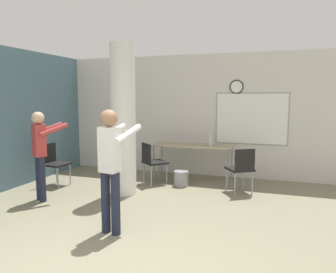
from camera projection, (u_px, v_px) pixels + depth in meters
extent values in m
cube|color=slate|center=(1.00, 119.00, 6.30)|extent=(0.12, 7.00, 2.80)
cube|color=silver|center=(207.00, 116.00, 7.60)|extent=(8.00, 0.12, 2.80)
cylinder|color=black|center=(237.00, 87.00, 7.24)|extent=(0.30, 0.03, 0.30)
cylinder|color=white|center=(237.00, 87.00, 7.23)|extent=(0.25, 0.01, 0.25)
cube|color=#99999E|center=(251.00, 119.00, 7.23)|extent=(1.58, 0.01, 1.16)
cube|color=white|center=(251.00, 119.00, 7.22)|extent=(1.52, 0.02, 1.10)
cylinder|color=white|center=(123.00, 120.00, 6.08)|extent=(0.46, 0.46, 2.80)
cube|color=tan|center=(193.00, 145.00, 7.24)|extent=(1.78, 0.65, 0.03)
cylinder|color=gray|center=(154.00, 163.00, 7.30)|extent=(0.04, 0.04, 0.75)
cylinder|color=gray|center=(228.00, 168.00, 6.77)|extent=(0.04, 0.04, 0.75)
cylinder|color=gray|center=(162.00, 158.00, 7.79)|extent=(0.04, 0.04, 0.75)
cylinder|color=gray|center=(232.00, 163.00, 7.27)|extent=(0.04, 0.04, 0.75)
cylinder|color=silver|center=(210.00, 141.00, 7.08)|extent=(0.07, 0.07, 0.18)
cylinder|color=silver|center=(211.00, 135.00, 7.06)|extent=(0.03, 0.03, 0.08)
cylinder|color=gray|center=(181.00, 178.00, 6.76)|extent=(0.30, 0.30, 0.31)
cube|color=black|center=(155.00, 162.00, 6.93)|extent=(0.62, 0.62, 0.04)
cube|color=black|center=(146.00, 153.00, 6.81)|extent=(0.31, 0.29, 0.40)
cylinder|color=#99999E|center=(167.00, 174.00, 6.89)|extent=(0.02, 0.02, 0.43)
cylinder|color=#99999E|center=(159.00, 171.00, 7.20)|extent=(0.02, 0.02, 0.43)
cylinder|color=#99999E|center=(151.00, 176.00, 6.71)|extent=(0.02, 0.02, 0.43)
cylinder|color=#99999E|center=(144.00, 172.00, 7.03)|extent=(0.02, 0.02, 0.43)
cube|color=black|center=(240.00, 169.00, 6.28)|extent=(0.61, 0.61, 0.04)
cube|color=black|center=(245.00, 160.00, 6.06)|extent=(0.35, 0.24, 0.40)
cylinder|color=#99999E|center=(243.00, 178.00, 6.53)|extent=(0.02, 0.02, 0.43)
cylinder|color=#99999E|center=(227.00, 179.00, 6.44)|extent=(0.02, 0.02, 0.43)
cylinder|color=#99999E|center=(252.00, 183.00, 6.18)|extent=(0.02, 0.02, 0.43)
cylinder|color=#99999E|center=(235.00, 184.00, 6.09)|extent=(0.02, 0.02, 0.43)
cube|color=black|center=(57.00, 164.00, 6.74)|extent=(0.47, 0.47, 0.04)
cube|color=black|center=(49.00, 153.00, 6.80)|extent=(0.06, 0.40, 0.40)
cylinder|color=#99999E|center=(58.00, 178.00, 6.54)|extent=(0.02, 0.02, 0.43)
cylinder|color=#99999E|center=(70.00, 174.00, 6.87)|extent=(0.02, 0.02, 0.43)
cylinder|color=#99999E|center=(44.00, 176.00, 6.68)|extent=(0.02, 0.02, 0.43)
cylinder|color=#99999E|center=(57.00, 173.00, 7.01)|extent=(0.02, 0.02, 0.43)
cylinder|color=#1E2338|center=(42.00, 179.00, 5.70)|extent=(0.12, 0.12, 0.79)
cylinder|color=#1E2338|center=(39.00, 178.00, 5.82)|extent=(0.12, 0.12, 0.79)
cube|color=#B23838|center=(39.00, 140.00, 5.68)|extent=(0.29, 0.28, 0.56)
sphere|color=#D8AD8C|center=(38.00, 118.00, 5.64)|extent=(0.22, 0.22, 0.22)
cylinder|color=#B23838|center=(54.00, 130.00, 5.70)|extent=(0.33, 0.47, 0.23)
cylinder|color=#B23838|center=(49.00, 129.00, 5.90)|extent=(0.33, 0.47, 0.23)
cylinder|color=#1E2338|center=(116.00, 204.00, 4.32)|extent=(0.12, 0.12, 0.84)
cylinder|color=#1E2338|center=(106.00, 202.00, 4.40)|extent=(0.12, 0.12, 0.84)
cube|color=white|center=(109.00, 150.00, 4.27)|extent=(0.28, 0.23, 0.59)
sphere|color=#997051|center=(109.00, 118.00, 4.23)|extent=(0.23, 0.23, 0.23)
cylinder|color=white|center=(128.00, 134.00, 4.39)|extent=(0.18, 0.53, 0.24)
cylinder|color=white|center=(113.00, 133.00, 4.52)|extent=(0.18, 0.53, 0.24)
cube|color=white|center=(123.00, 131.00, 4.73)|extent=(0.06, 0.13, 0.04)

